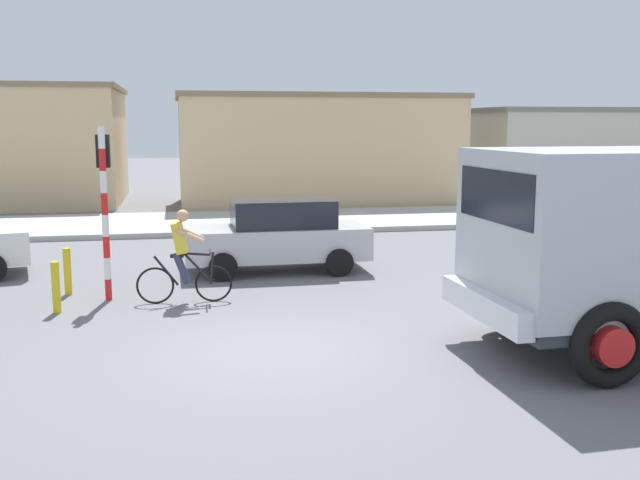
{
  "coord_description": "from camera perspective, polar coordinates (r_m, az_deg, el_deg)",
  "views": [
    {
      "loc": [
        -1.35,
        -10.12,
        3.26
      ],
      "look_at": [
        1.11,
        2.5,
        1.2
      ],
      "focal_mm": 41.16,
      "sensor_mm": 36.0,
      "label": 1
    }
  ],
  "objects": [
    {
      "name": "bollard_far",
      "position": [
        14.83,
        -19.04,
        -2.32
      ],
      "size": [
        0.14,
        0.14,
        0.9
      ],
      "primitive_type": "cylinder",
      "color": "gold",
      "rests_on": "ground"
    },
    {
      "name": "cyclist",
      "position": [
        13.52,
        -10.6,
        -1.26
      ],
      "size": [
        1.73,
        0.5,
        1.72
      ],
      "color": "black",
      "rests_on": "ground"
    },
    {
      "name": "car_red_near",
      "position": [
        16.23,
        -3.29,
        0.43
      ],
      "size": [
        4.02,
        1.91,
        1.6
      ],
      "color": "#B7B7BC",
      "rests_on": "ground"
    },
    {
      "name": "bollard_near",
      "position": [
        13.48,
        -19.84,
        -3.48
      ],
      "size": [
        0.14,
        0.14,
        0.9
      ],
      "primitive_type": "cylinder",
      "color": "gold",
      "rests_on": "ground"
    },
    {
      "name": "building_corner_right",
      "position": [
        34.7,
        20.18,
        6.39
      ],
      "size": [
        10.48,
        5.29,
        3.88
      ],
      "color": "#B2AD9E",
      "rests_on": "ground"
    },
    {
      "name": "building_mid_block",
      "position": [
        29.71,
        -0.29,
        7.04
      ],
      "size": [
        11.03,
        5.68,
        4.37
      ],
      "color": "#D1B284",
      "rests_on": "ground"
    },
    {
      "name": "sidewalk_far",
      "position": [
        23.86,
        -7.7,
        1.37
      ],
      "size": [
        80.0,
        5.0,
        0.16
      ],
      "primitive_type": "cube",
      "color": "#ADADA8",
      "rests_on": "ground"
    },
    {
      "name": "traffic_light_pole",
      "position": [
        13.98,
        -16.43,
        3.84
      ],
      "size": [
        0.24,
        0.43,
        3.2
      ],
      "color": "red",
      "rests_on": "ground"
    },
    {
      "name": "ground_plane",
      "position": [
        10.72,
        -3.31,
        -8.63
      ],
      "size": [
        120.0,
        120.0,
        0.0
      ],
      "primitive_type": "plane",
      "color": "slate"
    }
  ]
}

